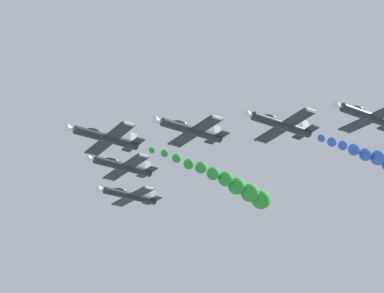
# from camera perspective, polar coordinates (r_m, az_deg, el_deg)

# --- Properties ---
(airplane_lead) EXTENTS (9.54, 10.35, 2.61)m
(airplane_lead) POSITION_cam_1_polar(r_m,az_deg,el_deg) (104.34, -6.01, 0.62)
(airplane_lead) COLOR #23282D
(smoke_trail_lead) EXTENTS (3.36, 18.97, 5.65)m
(smoke_trail_lead) POSITION_cam_1_polar(r_m,az_deg,el_deg) (113.37, 3.04, -2.73)
(smoke_trail_lead) COLOR green
(airplane_left_inner) EXTENTS (9.56, 10.35, 2.39)m
(airplane_left_inner) POSITION_cam_1_polar(r_m,az_deg,el_deg) (103.37, -0.09, 1.15)
(airplane_left_inner) COLOR #23282D
(airplane_right_inner) EXTENTS (9.56, 10.35, 2.43)m
(airplane_right_inner) POSITION_cam_1_polar(r_m,az_deg,el_deg) (114.71, -4.86, -1.36)
(airplane_right_inner) COLOR #23282D
(airplane_left_outer) EXTENTS (9.55, 10.35, 2.53)m
(airplane_left_outer) POSITION_cam_1_polar(r_m,az_deg,el_deg) (100.64, 6.14, 1.53)
(airplane_left_outer) COLOR #23282D
(airplane_right_outer) EXTENTS (9.57, 10.35, 2.33)m
(airplane_right_outer) POSITION_cam_1_polar(r_m,az_deg,el_deg) (125.83, -4.36, -3.38)
(airplane_right_outer) COLOR #23282D
(airplane_trailing) EXTENTS (9.56, 10.35, 2.32)m
(airplane_trailing) POSITION_cam_1_polar(r_m,az_deg,el_deg) (99.77, 12.07, 2.06)
(airplane_trailing) COLOR #23282D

